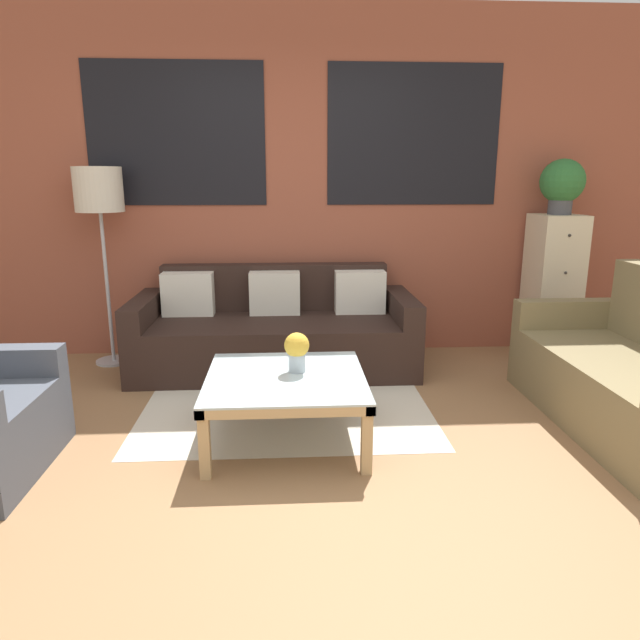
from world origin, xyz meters
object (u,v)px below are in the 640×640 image
object	(u,v)px
settee_vintage	(640,379)
floor_lamp	(99,198)
drawer_cabinet	(552,286)
coffee_table	(286,385)
flower_vase	(297,350)
couch_dark	(275,332)
potted_plant	(562,183)

from	to	relation	value
settee_vintage	floor_lamp	bearing A→B (deg)	157.29
drawer_cabinet	coffee_table	bearing A→B (deg)	-145.55
flower_vase	settee_vintage	bearing A→B (deg)	-0.61
floor_lamp	drawer_cabinet	size ratio (longest dim) A/B	1.31
couch_dark	settee_vintage	size ratio (longest dim) A/B	1.28
coffee_table	drawer_cabinet	xyz separation A→B (m)	(2.22, 1.52, 0.26)
drawer_cabinet	potted_plant	distance (m)	0.83
couch_dark	drawer_cabinet	world-z (taller)	drawer_cabinet
couch_dark	flower_vase	bearing A→B (deg)	-83.23
settee_vintage	potted_plant	xyz separation A→B (m)	(0.12, 1.47, 1.11)
settee_vintage	flower_vase	xyz separation A→B (m)	(-2.03, 0.02, 0.21)
couch_dark	flower_vase	xyz separation A→B (m)	(0.15, -1.25, 0.24)
couch_dark	drawer_cabinet	size ratio (longest dim) A/B	1.83
settee_vintage	potted_plant	distance (m)	1.85
coffee_table	drawer_cabinet	bearing A→B (deg)	34.45
settee_vintage	floor_lamp	world-z (taller)	floor_lamp
settee_vintage	floor_lamp	size ratio (longest dim) A/B	1.09
coffee_table	flower_vase	world-z (taller)	flower_vase
flower_vase	potted_plant	bearing A→B (deg)	33.98
drawer_cabinet	flower_vase	world-z (taller)	drawer_cabinet
couch_dark	floor_lamp	distance (m)	1.69
floor_lamp	potted_plant	bearing A→B (deg)	0.10
drawer_cabinet	potted_plant	xyz separation A→B (m)	(-0.00, 0.00, 0.83)
couch_dark	flower_vase	world-z (taller)	couch_dark
couch_dark	potted_plant	distance (m)	2.58
potted_plant	flower_vase	size ratio (longest dim) A/B	1.91
floor_lamp	flower_vase	size ratio (longest dim) A/B	6.77
coffee_table	flower_vase	bearing A→B (deg)	47.23
potted_plant	couch_dark	bearing A→B (deg)	-174.98
potted_plant	flower_vase	world-z (taller)	potted_plant
settee_vintage	drawer_cabinet	xyz separation A→B (m)	(0.12, 1.47, 0.28)
couch_dark	settee_vintage	xyz separation A→B (m)	(2.18, -1.27, 0.03)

